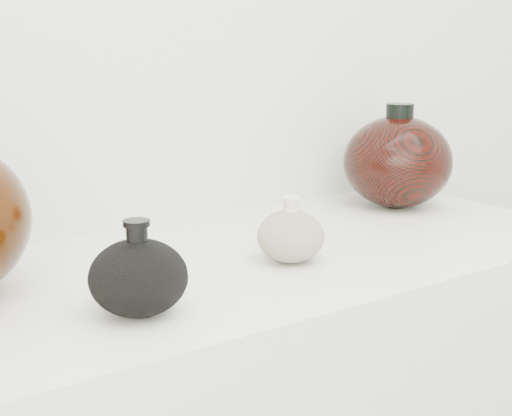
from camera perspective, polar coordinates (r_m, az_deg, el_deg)
black_gourd_vase at (r=0.84m, az=-9.39°, el=-5.44°), size 0.12×0.12×0.11m
cream_gourd_vase at (r=1.03m, az=2.80°, el=-2.22°), size 0.11×0.11×0.10m
right_round_pot at (r=1.40m, az=11.25°, el=3.68°), size 0.27×0.27×0.20m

